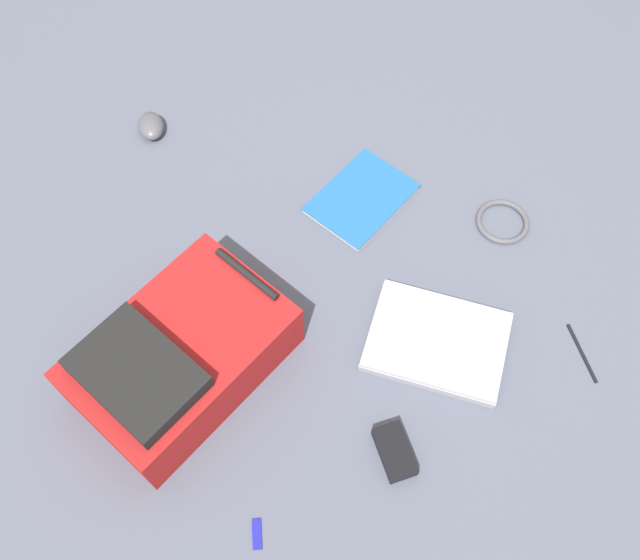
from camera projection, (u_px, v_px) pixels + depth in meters
ground_plane at (338, 292)px, 1.63m from camera, size 3.82×3.82×0.00m
backpack at (179, 357)px, 1.47m from camera, size 0.51×0.53×0.18m
laptop at (437, 341)px, 1.55m from camera, size 0.35×0.30×0.03m
book_manual at (362, 199)px, 1.75m from camera, size 0.30×0.31×0.02m
computer_mouse at (151, 126)px, 1.85m from camera, size 0.09×0.11×0.04m
cable_coil at (502, 222)px, 1.72m from camera, size 0.13×0.13×0.01m
power_brick at (395, 452)px, 1.43m from camera, size 0.09×0.13×0.03m
pen_black at (582, 353)px, 1.55m from camera, size 0.05×0.14×0.01m
usb_stick at (257, 534)px, 1.36m from camera, size 0.02×0.06×0.01m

